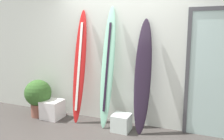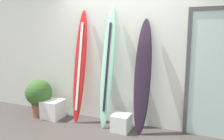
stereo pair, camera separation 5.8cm
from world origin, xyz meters
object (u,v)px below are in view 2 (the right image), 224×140
(surfboard_crimson, at_px, (80,66))
(surfboard_seafoam, at_px, (108,68))
(surfboard_charcoal, at_px, (143,76))
(display_block_left, at_px, (121,123))
(potted_plant, at_px, (39,95))
(display_block_center, at_px, (53,109))

(surfboard_crimson, bearing_deg, surfboard_seafoam, -1.37)
(surfboard_crimson, relative_size, surfboard_charcoal, 1.10)
(surfboard_crimson, relative_size, display_block_left, 6.93)
(surfboard_charcoal, relative_size, display_block_left, 6.32)
(surfboard_crimson, xyz_separation_m, potted_plant, (-0.90, -0.14, -0.62))
(surfboard_crimson, distance_m, surfboard_charcoal, 1.23)
(surfboard_charcoal, bearing_deg, surfboard_crimson, 179.11)
(display_block_left, xyz_separation_m, display_block_center, (-1.47, 0.03, 0.03))
(surfboard_seafoam, height_order, display_block_left, surfboard_seafoam)
(surfboard_seafoam, height_order, surfboard_charcoal, surfboard_seafoam)
(display_block_left, relative_size, potted_plant, 0.41)
(display_block_center, distance_m, potted_plant, 0.42)
(display_block_left, bearing_deg, potted_plant, 179.50)
(surfboard_seafoam, bearing_deg, potted_plant, -175.09)
(surfboard_crimson, distance_m, potted_plant, 1.10)
(surfboard_seafoam, relative_size, surfboard_charcoal, 1.12)
(surfboard_charcoal, relative_size, display_block_center, 5.01)
(surfboard_charcoal, bearing_deg, display_block_center, -176.48)
(surfboard_charcoal, xyz_separation_m, display_block_left, (-0.32, -0.14, -0.82))
(surfboard_charcoal, bearing_deg, display_block_left, -156.86)
(display_block_center, bearing_deg, surfboard_crimson, 12.85)
(display_block_center, xyz_separation_m, potted_plant, (-0.33, -0.01, 0.26))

